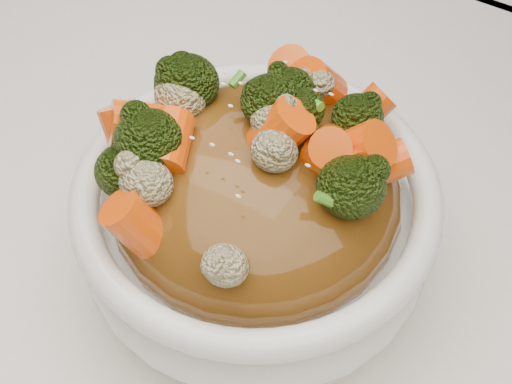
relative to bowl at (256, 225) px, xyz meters
The scene contains 8 objects.
tablecloth 0.07m from the bowl, 113.94° to the right, with size 1.20×0.80×0.04m, color white.
bowl is the anchor object (origin of this frame).
sauce_base 0.03m from the bowl, 26.57° to the right, with size 0.18×0.18×0.10m, color #59330F.
carrots 0.09m from the bowl, 26.57° to the right, with size 0.18×0.18×0.05m, color #E94E07, non-canonical shape.
broccoli 0.09m from the bowl, 26.57° to the right, with size 0.18×0.18×0.04m, color black, non-canonical shape.
cauliflower 0.09m from the bowl, 26.57° to the right, with size 0.18×0.18×0.04m, color tan, non-canonical shape.
scallions 0.09m from the bowl, 26.57° to the right, with size 0.13×0.13×0.02m, color #40841E, non-canonical shape.
sesame_seeds 0.09m from the bowl, 45.00° to the right, with size 0.16×0.16×0.01m, color beige, non-canonical shape.
Camera 1 is at (0.16, -0.20, 1.16)m, focal length 50.00 mm.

